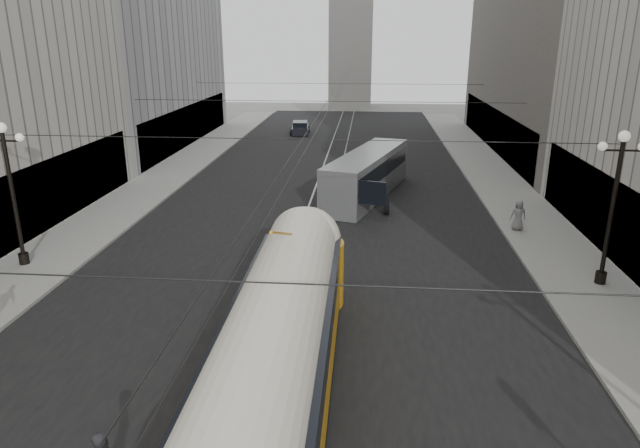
# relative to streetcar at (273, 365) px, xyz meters

# --- Properties ---
(road) EXTENTS (20.00, 85.00, 0.02)m
(road) POSITION_rel_streetcar_xyz_m (-0.50, 24.61, -1.92)
(road) COLOR black
(road) RESTS_ON ground
(sidewalk_left) EXTENTS (4.00, 72.00, 0.15)m
(sidewalk_left) POSITION_rel_streetcar_xyz_m (-12.50, 28.11, -1.85)
(sidewalk_left) COLOR gray
(sidewalk_left) RESTS_ON ground
(sidewalk_right) EXTENTS (4.00, 72.00, 0.15)m
(sidewalk_right) POSITION_rel_streetcar_xyz_m (11.50, 28.11, -1.85)
(sidewalk_right) COLOR gray
(sidewalk_right) RESTS_ON ground
(rail_left) EXTENTS (0.12, 85.00, 0.04)m
(rail_left) POSITION_rel_streetcar_xyz_m (-1.25, 24.61, -1.92)
(rail_left) COLOR gray
(rail_left) RESTS_ON ground
(rail_right) EXTENTS (0.12, 85.00, 0.04)m
(rail_right) POSITION_rel_streetcar_xyz_m (0.25, 24.61, -1.92)
(rail_right) COLOR gray
(rail_right) RESTS_ON ground
(lamppost_left_mid) EXTENTS (1.86, 0.44, 6.37)m
(lamppost_left_mid) POSITION_rel_streetcar_xyz_m (-13.10, 10.11, 1.82)
(lamppost_left_mid) COLOR black
(lamppost_left_mid) RESTS_ON sidewalk_left
(lamppost_right_mid) EXTENTS (1.86, 0.44, 6.37)m
(lamppost_right_mid) POSITION_rel_streetcar_xyz_m (12.10, 10.11, 1.82)
(lamppost_right_mid) COLOR black
(lamppost_right_mid) RESTS_ON sidewalk_right
(catenary) EXTENTS (25.00, 72.00, 0.23)m
(catenary) POSITION_rel_streetcar_xyz_m (-0.38, 23.60, 3.96)
(catenary) COLOR black
(catenary) RESTS_ON ground
(streetcar) EXTENTS (2.99, 17.96, 3.94)m
(streetcar) POSITION_rel_streetcar_xyz_m (0.00, 0.00, 0.00)
(streetcar) COLOR orange
(streetcar) RESTS_ON ground
(city_bus) EXTENTS (5.57, 11.77, 2.89)m
(city_bus) POSITION_rel_streetcar_xyz_m (2.28, 23.27, -0.34)
(city_bus) COLOR gray
(city_bus) RESTS_ON ground
(sedan_white_far) EXTENTS (2.66, 4.50, 1.33)m
(sedan_white_far) POSITION_rel_streetcar_xyz_m (3.14, 34.91, -1.32)
(sedan_white_far) COLOR silver
(sedan_white_far) RESTS_ON ground
(sedan_dark_far) EXTENTS (2.12, 4.30, 1.31)m
(sedan_dark_far) POSITION_rel_streetcar_xyz_m (-4.96, 47.70, -1.33)
(sedan_dark_far) COLOR black
(sedan_dark_far) RESTS_ON ground
(pedestrian_sidewalk_right) EXTENTS (0.81, 0.50, 1.65)m
(pedestrian_sidewalk_right) POSITION_rel_streetcar_xyz_m (10.30, 16.84, -0.95)
(pedestrian_sidewalk_right) COLOR slate
(pedestrian_sidewalk_right) RESTS_ON sidewalk_right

